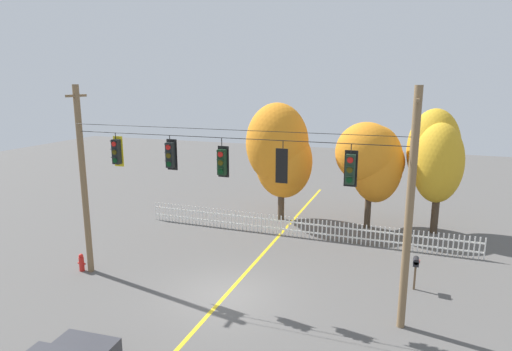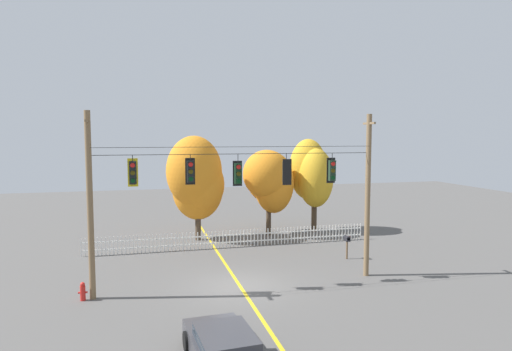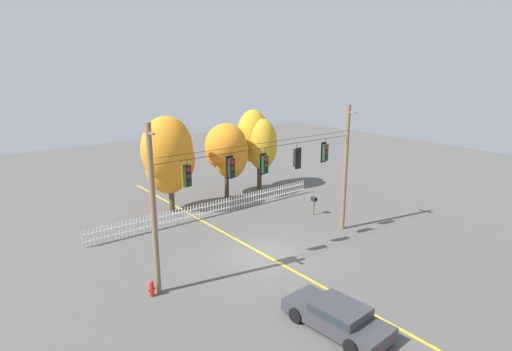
{
  "view_description": "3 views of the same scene",
  "coord_description": "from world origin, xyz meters",
  "px_view_note": "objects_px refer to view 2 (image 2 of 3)",
  "views": [
    {
      "loc": [
        6.37,
        -14.12,
        8.09
      ],
      "look_at": [
        0.8,
        1.23,
        4.58
      ],
      "focal_mm": 30.32,
      "sensor_mm": 36.0,
      "label": 1
    },
    {
      "loc": [
        -4.32,
        -19.81,
        6.95
      ],
      "look_at": [
        1.06,
        1.14,
        5.05
      ],
      "focal_mm": 31.4,
      "sensor_mm": 36.0,
      "label": 2
    },
    {
      "loc": [
        -13.84,
        -16.9,
        10.41
      ],
      "look_at": [
        0.26,
        1.19,
        4.35
      ],
      "focal_mm": 29.77,
      "sensor_mm": 36.0,
      "label": 3
    }
  ],
  "objects_px": {
    "autumn_maple_near_fence": "(197,180)",
    "autumn_oak_far_east": "(311,173)",
    "parked_car": "(225,348)",
    "traffic_signal_eastbound_side": "(238,173)",
    "traffic_signal_westbound_side": "(286,172)",
    "autumn_maple_mid": "(270,180)",
    "roadside_mailbox": "(347,240)",
    "fire_hydrant": "(83,291)",
    "traffic_signal_northbound_primary": "(190,171)",
    "traffic_signal_southbound_primary": "(332,170)",
    "traffic_signal_northbound_secondary": "(133,173)"
  },
  "relations": [
    {
      "from": "traffic_signal_eastbound_side",
      "to": "autumn_maple_mid",
      "type": "xyz_separation_m",
      "value": [
        4.48,
        10.16,
        -1.34
      ]
    },
    {
      "from": "traffic_signal_westbound_side",
      "to": "parked_car",
      "type": "relative_size",
      "value": 0.32
    },
    {
      "from": "traffic_signal_northbound_secondary",
      "to": "traffic_signal_northbound_primary",
      "type": "xyz_separation_m",
      "value": [
        2.46,
        -0.0,
        0.0
      ]
    },
    {
      "from": "autumn_maple_near_fence",
      "to": "roadside_mailbox",
      "type": "distance_m",
      "value": 10.62
    },
    {
      "from": "traffic_signal_westbound_side",
      "to": "autumn_oak_far_east",
      "type": "xyz_separation_m",
      "value": [
        5.39,
        10.49,
        -1.04
      ]
    },
    {
      "from": "traffic_signal_northbound_primary",
      "to": "autumn_maple_near_fence",
      "type": "height_order",
      "value": "autumn_maple_near_fence"
    },
    {
      "from": "traffic_signal_northbound_secondary",
      "to": "roadside_mailbox",
      "type": "height_order",
      "value": "traffic_signal_northbound_secondary"
    },
    {
      "from": "fire_hydrant",
      "to": "roadside_mailbox",
      "type": "xyz_separation_m",
      "value": [
        13.72,
        3.13,
        0.71
      ]
    },
    {
      "from": "traffic_signal_eastbound_side",
      "to": "fire_hydrant",
      "type": "height_order",
      "value": "traffic_signal_eastbound_side"
    },
    {
      "from": "autumn_oak_far_east",
      "to": "roadside_mailbox",
      "type": "xyz_separation_m",
      "value": [
        -0.75,
        -7.46,
        -3.17
      ]
    },
    {
      "from": "traffic_signal_eastbound_side",
      "to": "autumn_maple_mid",
      "type": "bearing_deg",
      "value": 66.18
    },
    {
      "from": "traffic_signal_northbound_secondary",
      "to": "traffic_signal_eastbound_side",
      "type": "bearing_deg",
      "value": -0.01
    },
    {
      "from": "traffic_signal_southbound_primary",
      "to": "fire_hydrant",
      "type": "xyz_separation_m",
      "value": [
        -11.39,
        -0.13,
        -4.92
      ]
    },
    {
      "from": "autumn_maple_mid",
      "to": "roadside_mailbox",
      "type": "xyz_separation_m",
      "value": [
        2.46,
        -7.15,
        -2.83
      ]
    },
    {
      "from": "traffic_signal_eastbound_side",
      "to": "parked_car",
      "type": "relative_size",
      "value": 0.32
    },
    {
      "from": "roadside_mailbox",
      "to": "autumn_maple_mid",
      "type": "bearing_deg",
      "value": 109.02
    },
    {
      "from": "autumn_oak_far_east",
      "to": "parked_car",
      "type": "xyz_separation_m",
      "value": [
        -9.63,
        -17.54,
        -3.66
      ]
    },
    {
      "from": "autumn_maple_mid",
      "to": "roadside_mailbox",
      "type": "relative_size",
      "value": 4.47
    },
    {
      "from": "traffic_signal_northbound_secondary",
      "to": "autumn_maple_near_fence",
      "type": "relative_size",
      "value": 0.2
    },
    {
      "from": "fire_hydrant",
      "to": "parked_car",
      "type": "bearing_deg",
      "value": -55.14
    },
    {
      "from": "traffic_signal_eastbound_side",
      "to": "autumn_oak_far_east",
      "type": "height_order",
      "value": "autumn_oak_far_east"
    },
    {
      "from": "autumn_oak_far_east",
      "to": "fire_hydrant",
      "type": "height_order",
      "value": "autumn_oak_far_east"
    },
    {
      "from": "parked_car",
      "to": "fire_hydrant",
      "type": "relative_size",
      "value": 5.77
    },
    {
      "from": "traffic_signal_westbound_side",
      "to": "autumn_maple_mid",
      "type": "height_order",
      "value": "traffic_signal_westbound_side"
    },
    {
      "from": "autumn_maple_near_fence",
      "to": "autumn_maple_mid",
      "type": "relative_size",
      "value": 1.16
    },
    {
      "from": "parked_car",
      "to": "fire_hydrant",
      "type": "xyz_separation_m",
      "value": [
        -4.84,
        6.94,
        -0.22
      ]
    },
    {
      "from": "autumn_maple_mid",
      "to": "autumn_oak_far_east",
      "type": "distance_m",
      "value": 3.25
    },
    {
      "from": "traffic_signal_northbound_primary",
      "to": "autumn_maple_near_fence",
      "type": "relative_size",
      "value": 0.19
    },
    {
      "from": "autumn_maple_near_fence",
      "to": "autumn_oak_far_east",
      "type": "xyz_separation_m",
      "value": [
        8.38,
        0.68,
        0.2
      ]
    },
    {
      "from": "autumn_oak_far_east",
      "to": "parked_car",
      "type": "relative_size",
      "value": 1.48
    },
    {
      "from": "traffic_signal_northbound_secondary",
      "to": "autumn_maple_mid",
      "type": "height_order",
      "value": "traffic_signal_northbound_secondary"
    },
    {
      "from": "autumn_maple_near_fence",
      "to": "parked_car",
      "type": "bearing_deg",
      "value": -94.27
    },
    {
      "from": "traffic_signal_northbound_secondary",
      "to": "autumn_oak_far_east",
      "type": "bearing_deg",
      "value": 40.38
    },
    {
      "from": "parked_car",
      "to": "roadside_mailbox",
      "type": "height_order",
      "value": "roadside_mailbox"
    },
    {
      "from": "autumn_maple_mid",
      "to": "parked_car",
      "type": "bearing_deg",
      "value": -110.44
    },
    {
      "from": "traffic_signal_northbound_primary",
      "to": "autumn_oak_far_east",
      "type": "xyz_separation_m",
      "value": [
        9.85,
        10.47,
        -1.14
      ]
    },
    {
      "from": "traffic_signal_southbound_primary",
      "to": "fire_hydrant",
      "type": "bearing_deg",
      "value": -179.36
    },
    {
      "from": "autumn_oak_far_east",
      "to": "parked_car",
      "type": "bearing_deg",
      "value": -118.78
    },
    {
      "from": "traffic_signal_eastbound_side",
      "to": "autumn_maple_near_fence",
      "type": "xyz_separation_m",
      "value": [
        -0.68,
        9.79,
        -1.2
      ]
    },
    {
      "from": "traffic_signal_northbound_primary",
      "to": "traffic_signal_eastbound_side",
      "type": "distance_m",
      "value": 2.15
    },
    {
      "from": "autumn_maple_near_fence",
      "to": "roadside_mailbox",
      "type": "relative_size",
      "value": 5.19
    },
    {
      "from": "autumn_oak_far_east",
      "to": "traffic_signal_southbound_primary",
      "type": "bearing_deg",
      "value": -106.42
    },
    {
      "from": "traffic_signal_southbound_primary",
      "to": "autumn_maple_mid",
      "type": "height_order",
      "value": "traffic_signal_southbound_primary"
    },
    {
      "from": "parked_car",
      "to": "fire_hydrant",
      "type": "bearing_deg",
      "value": 124.86
    },
    {
      "from": "traffic_signal_eastbound_side",
      "to": "traffic_signal_westbound_side",
      "type": "bearing_deg",
      "value": -0.47
    },
    {
      "from": "traffic_signal_westbound_side",
      "to": "traffic_signal_southbound_primary",
      "type": "relative_size",
      "value": 1.01
    },
    {
      "from": "autumn_oak_far_east",
      "to": "roadside_mailbox",
      "type": "distance_m",
      "value": 8.14
    },
    {
      "from": "fire_hydrant",
      "to": "roadside_mailbox",
      "type": "bearing_deg",
      "value": 12.86
    },
    {
      "from": "autumn_maple_near_fence",
      "to": "autumn_maple_mid",
      "type": "xyz_separation_m",
      "value": [
        5.16,
        0.37,
        -0.13
      ]
    },
    {
      "from": "traffic_signal_eastbound_side",
      "to": "parked_car",
      "type": "bearing_deg",
      "value": -105.31
    }
  ]
}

